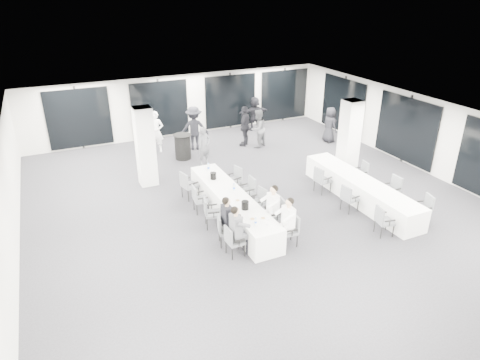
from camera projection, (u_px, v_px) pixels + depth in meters
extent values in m
cube|color=#25242A|center=(259.00, 206.00, 13.79)|extent=(14.00, 16.00, 0.02)
cube|color=white|center=(261.00, 122.00, 12.61)|extent=(14.00, 16.00, 0.02)
cube|color=silver|center=(7.00, 212.00, 10.53)|extent=(0.02, 16.00, 2.80)
cube|color=silver|center=(427.00, 135.00, 15.88)|extent=(0.02, 16.00, 2.80)
cube|color=silver|center=(181.00, 105.00, 19.81)|extent=(14.00, 0.02, 2.80)
cube|color=black|center=(181.00, 107.00, 19.77)|extent=(13.60, 0.06, 2.50)
cube|color=black|center=(406.00, 129.00, 16.69)|extent=(0.06, 14.00, 2.50)
cube|color=white|center=(145.00, 147.00, 14.77)|extent=(0.60, 0.60, 2.80)
cube|color=white|center=(349.00, 138.00, 15.63)|extent=(0.60, 0.60, 2.80)
cube|color=white|center=(232.00, 205.00, 13.03)|extent=(0.90, 5.00, 0.75)
cube|color=white|center=(360.00, 190.00, 14.02)|extent=(0.90, 5.00, 0.75)
cylinder|color=black|center=(183.00, 147.00, 17.34)|extent=(0.64, 0.64, 1.01)
cylinder|color=black|center=(182.00, 135.00, 17.13)|extent=(0.73, 0.73, 0.02)
cube|color=#55585D|center=(235.00, 241.00, 11.15)|extent=(0.44, 0.46, 0.07)
cube|color=#55585D|center=(228.00, 235.00, 10.96)|extent=(0.08, 0.42, 0.42)
cylinder|color=black|center=(226.00, 247.00, 11.31)|extent=(0.03, 0.03, 0.37)
cylinder|color=black|center=(232.00, 254.00, 11.02)|extent=(0.03, 0.03, 0.37)
cylinder|color=black|center=(238.00, 243.00, 11.46)|extent=(0.03, 0.03, 0.37)
cylinder|color=black|center=(245.00, 250.00, 11.17)|extent=(0.03, 0.03, 0.37)
cube|color=black|center=(231.00, 232.00, 11.27)|extent=(0.31, 0.05, 0.04)
cube|color=black|center=(239.00, 241.00, 10.90)|extent=(0.31, 0.05, 0.04)
cube|color=#55585D|center=(227.00, 231.00, 11.62)|extent=(0.52, 0.53, 0.07)
cube|color=#55585D|center=(219.00, 224.00, 11.48)|extent=(0.16, 0.42, 0.42)
cylinder|color=black|center=(219.00, 235.00, 11.84)|extent=(0.03, 0.03, 0.37)
cylinder|color=black|center=(221.00, 242.00, 11.52)|extent=(0.03, 0.03, 0.37)
cylinder|color=black|center=(232.00, 234.00, 11.90)|extent=(0.03, 0.03, 0.37)
cylinder|color=black|center=(234.00, 241.00, 11.58)|extent=(0.03, 0.03, 0.37)
cube|color=black|center=(225.00, 222.00, 11.76)|extent=(0.31, 0.11, 0.04)
cube|color=black|center=(228.00, 230.00, 11.35)|extent=(0.31, 0.11, 0.04)
cube|color=#55585D|center=(213.00, 214.00, 12.45)|extent=(0.54, 0.56, 0.08)
cube|color=#55585D|center=(205.00, 206.00, 12.31)|extent=(0.16, 0.44, 0.44)
cylinder|color=black|center=(206.00, 218.00, 12.69)|extent=(0.03, 0.03, 0.39)
cylinder|color=black|center=(207.00, 225.00, 12.34)|extent=(0.03, 0.03, 0.39)
cylinder|color=black|center=(219.00, 217.00, 12.75)|extent=(0.03, 0.03, 0.39)
cylinder|color=black|center=(220.00, 223.00, 12.41)|extent=(0.03, 0.03, 0.39)
cube|color=black|center=(212.00, 205.00, 12.60)|extent=(0.33, 0.12, 0.04)
cube|color=black|center=(214.00, 213.00, 12.17)|extent=(0.33, 0.12, 0.04)
cube|color=#55585D|center=(201.00, 200.00, 13.28)|extent=(0.47, 0.48, 0.08)
cube|color=#55585D|center=(194.00, 193.00, 13.11)|extent=(0.09, 0.43, 0.43)
cylinder|color=black|center=(194.00, 204.00, 13.48)|extent=(0.03, 0.03, 0.38)
cylinder|color=black|center=(197.00, 210.00, 13.16)|extent=(0.03, 0.03, 0.38)
cylinder|color=black|center=(205.00, 203.00, 13.60)|extent=(0.03, 0.03, 0.38)
cylinder|color=black|center=(209.00, 208.00, 13.28)|extent=(0.03, 0.03, 0.38)
cube|color=black|center=(199.00, 192.00, 13.41)|extent=(0.32, 0.06, 0.04)
cube|color=black|center=(203.00, 198.00, 13.01)|extent=(0.32, 0.06, 0.04)
cube|color=#55585D|center=(190.00, 186.00, 14.14)|extent=(0.56, 0.57, 0.08)
cube|color=#55585D|center=(184.00, 180.00, 13.91)|extent=(0.16, 0.46, 0.46)
cylinder|color=black|center=(182.00, 192.00, 14.28)|extent=(0.04, 0.04, 0.41)
cylinder|color=black|center=(188.00, 196.00, 13.99)|extent=(0.04, 0.04, 0.41)
cylinder|color=black|center=(192.00, 188.00, 14.50)|extent=(0.04, 0.04, 0.41)
cylinder|color=black|center=(199.00, 193.00, 14.22)|extent=(0.04, 0.04, 0.41)
cube|color=black|center=(186.00, 178.00, 14.25)|extent=(0.34, 0.12, 0.04)
cube|color=black|center=(194.00, 183.00, 13.89)|extent=(0.34, 0.12, 0.04)
cube|color=#55585D|center=(288.00, 231.00, 11.57)|extent=(0.47, 0.49, 0.08)
cube|color=#55585D|center=(296.00, 222.00, 11.53)|extent=(0.10, 0.44, 0.43)
cylinder|color=black|center=(297.00, 241.00, 11.57)|extent=(0.03, 0.03, 0.38)
cylinder|color=black|center=(291.00, 234.00, 11.89)|extent=(0.03, 0.03, 0.38)
cylinder|color=black|center=(284.00, 243.00, 11.45)|extent=(0.03, 0.03, 0.38)
cylinder|color=black|center=(279.00, 236.00, 11.77)|extent=(0.03, 0.03, 0.38)
cube|color=black|center=(292.00, 231.00, 11.31)|extent=(0.32, 0.07, 0.04)
cube|color=black|center=(285.00, 222.00, 11.71)|extent=(0.32, 0.07, 0.04)
cube|color=#55585D|center=(273.00, 216.00, 12.24)|extent=(0.53, 0.55, 0.09)
cube|color=#55585D|center=(281.00, 205.00, 12.20)|extent=(0.11, 0.49, 0.49)
cylinder|color=black|center=(283.00, 226.00, 12.24)|extent=(0.04, 0.04, 0.44)
cylinder|color=black|center=(277.00, 219.00, 12.60)|extent=(0.04, 0.04, 0.44)
cylinder|color=black|center=(269.00, 228.00, 12.10)|extent=(0.04, 0.04, 0.44)
cylinder|color=black|center=(263.00, 221.00, 12.47)|extent=(0.04, 0.04, 0.44)
cube|color=black|center=(277.00, 214.00, 11.94)|extent=(0.37, 0.07, 0.04)
cube|color=black|center=(270.00, 206.00, 12.40)|extent=(0.37, 0.07, 0.04)
cube|color=#55585D|center=(257.00, 203.00, 13.10)|extent=(0.50, 0.51, 0.07)
cube|color=#55585D|center=(263.00, 194.00, 13.11)|extent=(0.14, 0.42, 0.42)
cylinder|color=black|center=(266.00, 210.00, 13.16)|extent=(0.03, 0.03, 0.37)
cylinder|color=black|center=(258.00, 206.00, 13.42)|extent=(0.03, 0.03, 0.37)
cylinder|color=black|center=(256.00, 213.00, 12.96)|extent=(0.03, 0.03, 0.37)
cylinder|color=black|center=(249.00, 209.00, 13.23)|extent=(0.03, 0.03, 0.37)
cube|color=black|center=(262.00, 201.00, 12.87)|extent=(0.31, 0.10, 0.04)
cube|color=black|center=(253.00, 196.00, 13.20)|extent=(0.31, 0.10, 0.04)
cube|color=#55585D|center=(246.00, 192.00, 13.75)|extent=(0.45, 0.47, 0.08)
cube|color=#55585D|center=(252.00, 183.00, 13.72)|extent=(0.06, 0.44, 0.44)
cylinder|color=black|center=(254.00, 200.00, 13.76)|extent=(0.03, 0.03, 0.39)
cylinder|color=black|center=(249.00, 195.00, 14.08)|extent=(0.03, 0.03, 0.39)
cylinder|color=black|center=(243.00, 202.00, 13.61)|extent=(0.03, 0.03, 0.39)
cylinder|color=black|center=(238.00, 197.00, 13.93)|extent=(0.03, 0.03, 0.39)
cube|color=black|center=(250.00, 190.00, 13.48)|extent=(0.33, 0.04, 0.04)
cube|color=black|center=(243.00, 184.00, 13.88)|extent=(0.33, 0.04, 0.04)
cube|color=#55585D|center=(233.00, 181.00, 14.59)|extent=(0.51, 0.53, 0.07)
cube|color=#55585D|center=(238.00, 172.00, 14.60)|extent=(0.15, 0.42, 0.42)
cylinder|color=black|center=(241.00, 187.00, 14.65)|extent=(0.03, 0.03, 0.38)
cylinder|color=black|center=(234.00, 183.00, 14.92)|extent=(0.03, 0.03, 0.38)
cylinder|color=black|center=(232.00, 190.00, 14.45)|extent=(0.03, 0.03, 0.38)
cylinder|color=black|center=(226.00, 186.00, 14.71)|extent=(0.03, 0.03, 0.38)
cube|color=black|center=(238.00, 179.00, 14.36)|extent=(0.31, 0.11, 0.04)
cube|color=black|center=(229.00, 174.00, 14.69)|extent=(0.31, 0.11, 0.04)
cube|color=#55585D|center=(385.00, 222.00, 12.06)|extent=(0.51, 0.53, 0.07)
cube|color=#55585D|center=(379.00, 215.00, 11.91)|extent=(0.14, 0.43, 0.43)
cylinder|color=black|center=(374.00, 226.00, 12.28)|extent=(0.03, 0.03, 0.38)
cylinder|color=black|center=(381.00, 233.00, 11.95)|extent=(0.03, 0.03, 0.38)
cylinder|color=black|center=(386.00, 224.00, 12.36)|extent=(0.03, 0.03, 0.38)
cylinder|color=black|center=(393.00, 231.00, 12.03)|extent=(0.03, 0.03, 0.38)
cube|color=black|center=(381.00, 213.00, 12.20)|extent=(0.32, 0.10, 0.04)
cube|color=black|center=(390.00, 221.00, 11.79)|extent=(0.32, 0.10, 0.04)
cube|color=#55585D|center=(350.00, 199.00, 13.34)|extent=(0.47, 0.49, 0.07)
cube|color=#55585D|center=(346.00, 193.00, 13.14)|extent=(0.10, 0.43, 0.42)
cylinder|color=black|center=(341.00, 204.00, 13.50)|extent=(0.03, 0.03, 0.38)
cylinder|color=black|center=(349.00, 209.00, 13.21)|extent=(0.03, 0.03, 0.38)
cylinder|color=black|center=(349.00, 201.00, 13.67)|extent=(0.03, 0.03, 0.38)
cylinder|color=black|center=(358.00, 206.00, 13.38)|extent=(0.03, 0.03, 0.38)
cube|color=black|center=(345.00, 192.00, 13.46)|extent=(0.32, 0.07, 0.04)
cube|color=black|center=(356.00, 197.00, 13.10)|extent=(0.32, 0.07, 0.04)
cube|color=#55585D|center=(323.00, 180.00, 14.55)|extent=(0.51, 0.53, 0.08)
cube|color=#55585D|center=(319.00, 175.00, 14.33)|extent=(0.13, 0.45, 0.45)
cylinder|color=black|center=(314.00, 186.00, 14.70)|extent=(0.04, 0.04, 0.40)
cylinder|color=black|center=(322.00, 190.00, 14.40)|extent=(0.04, 0.04, 0.40)
cylinder|color=black|center=(322.00, 183.00, 14.89)|extent=(0.04, 0.04, 0.40)
cylinder|color=black|center=(330.00, 187.00, 14.60)|extent=(0.04, 0.04, 0.40)
cube|color=black|center=(318.00, 173.00, 14.66)|extent=(0.33, 0.09, 0.04)
cube|color=black|center=(328.00, 178.00, 14.29)|extent=(0.33, 0.09, 0.04)
cube|color=#55585D|center=(422.00, 210.00, 12.71)|extent=(0.52, 0.54, 0.07)
cube|color=#55585D|center=(430.00, 202.00, 12.64)|extent=(0.16, 0.42, 0.42)
cylinder|color=black|center=(430.00, 219.00, 12.67)|extent=(0.03, 0.03, 0.38)
cylinder|color=black|center=(423.00, 213.00, 13.00)|extent=(0.03, 0.03, 0.38)
cylinder|color=black|center=(418.00, 220.00, 12.61)|extent=(0.03, 0.03, 0.38)
cylinder|color=black|center=(411.00, 214.00, 12.94)|extent=(0.03, 0.03, 0.38)
cube|color=black|center=(427.00, 209.00, 12.44)|extent=(0.31, 0.12, 0.04)
cube|color=black|center=(418.00, 201.00, 12.85)|extent=(0.31, 0.12, 0.04)
cube|color=#55585D|center=(391.00, 191.00, 13.79)|extent=(0.45, 0.47, 0.08)
cube|color=#55585D|center=(397.00, 183.00, 13.76)|extent=(0.06, 0.45, 0.45)
cylinder|color=black|center=(398.00, 199.00, 13.80)|extent=(0.04, 0.04, 0.40)
cylinder|color=black|center=(390.00, 194.00, 14.12)|extent=(0.04, 0.04, 0.40)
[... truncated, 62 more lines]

